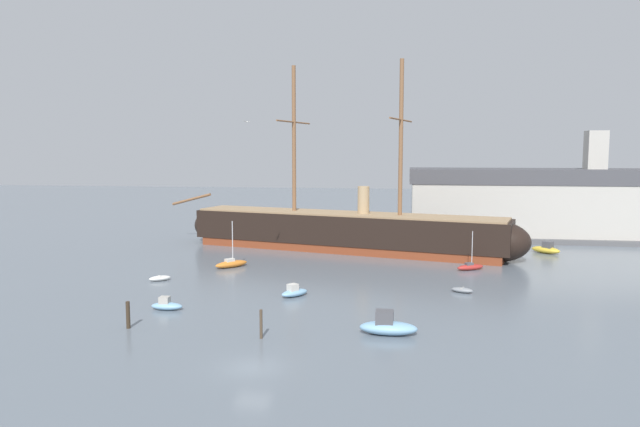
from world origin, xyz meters
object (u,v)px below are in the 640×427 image
sailboat_alongside_stern (470,267)px  motorboat_foreground_right (388,326)px  motorboat_far_right (546,249)px  seagull_in_flight (247,122)px  dinghy_mid_right (462,290)px  dinghy_mid_left (160,278)px  tall_ship (345,231)px  motorboat_near_centre (294,292)px  dockside_warehouse_right (550,204)px  motorboat_foreground_left (166,305)px  sailboat_alongside_bow (231,263)px  mooring_piling_left_pair (261,324)px  dinghy_distant_centre (354,235)px  mooring_piling_nearest (128,315)px

sailboat_alongside_stern → motorboat_foreground_right: bearing=-108.6°
motorboat_far_right → seagull_in_flight: seagull_in_flight is taller
dinghy_mid_right → motorboat_far_right: 30.39m
dinghy_mid_left → sailboat_alongside_stern: size_ratio=0.53×
tall_ship → sailboat_alongside_stern: bearing=-35.0°
motorboat_near_centre → motorboat_far_right: bearing=44.2°
dinghy_mid_left → dockside_warehouse_right: (52.84, 41.93, 5.73)m
motorboat_foreground_left → dockside_warehouse_right: dockside_warehouse_right is taller
sailboat_alongside_bow → motorboat_far_right: 46.38m
sailboat_alongside_stern → seagull_in_flight: size_ratio=3.97×
sailboat_alongside_bow → dinghy_mid_left: bearing=-123.6°
dinghy_mid_left → mooring_piling_left_pair: (17.00, -18.89, 0.90)m
dinghy_mid_left → seagull_in_flight: bearing=29.4°
sailboat_alongside_bow → dockside_warehouse_right: 57.66m
motorboat_near_centre → seagull_in_flight: size_ratio=2.63×
dockside_warehouse_right → sailboat_alongside_bow: bearing=-144.9°
motorboat_far_right → dinghy_distant_centre: motorboat_far_right is taller
tall_ship → mooring_piling_nearest: size_ratio=24.68×
mooring_piling_nearest → motorboat_foreground_right: bearing=4.1°
dockside_warehouse_right → motorboat_foreground_right: bearing=-113.8°
dockside_warehouse_right → dinghy_distant_centre: bearing=-174.5°
motorboat_near_centre → dinghy_mid_right: motorboat_near_centre is taller
motorboat_far_right → seagull_in_flight: size_ratio=3.56×
tall_ship → motorboat_far_right: tall_ship is taller
tall_ship → mooring_piling_nearest: (-14.12, -41.85, -1.85)m
dinghy_mid_left → dinghy_distant_centre: size_ratio=1.13×
tall_ship → motorboat_far_right: bearing=4.1°
mooring_piling_left_pair → dinghy_mid_left: bearing=132.0°
dinghy_mid_left → sailboat_alongside_stern: bearing=17.8°
motorboat_near_centre → sailboat_alongside_bow: bearing=128.7°
motorboat_foreground_right → motorboat_near_centre: (-10.11, 11.39, -0.23)m
motorboat_foreground_right → mooring_piling_left_pair: (-10.09, -2.55, 0.49)m
dinghy_mid_right → sailboat_alongside_bow: bearing=161.6°
motorboat_foreground_left → motorboat_near_centre: bearing=32.0°
tall_ship → seagull_in_flight: size_ratio=45.80×
motorboat_far_right → mooring_piling_nearest: (-43.90, -44.01, 0.53)m
motorboat_near_centre → motorboat_foreground_left: bearing=-148.0°
tall_ship → motorboat_far_right: size_ratio=12.87×
sailboat_alongside_bow → sailboat_alongside_stern: 30.81m
dinghy_mid_right → dockside_warehouse_right: (18.35, 42.55, 5.75)m
dinghy_mid_right → dinghy_distant_centre: dinghy_mid_right is taller
motorboat_foreground_left → sailboat_alongside_bow: (-0.01, 20.76, 0.06)m
dinghy_mid_right → mooring_piling_left_pair: bearing=-133.7°
dinghy_distant_centre → motorboat_near_centre: bearing=-92.8°
motorboat_near_centre → sailboat_alongside_stern: (19.59, 16.73, -0.05)m
motorboat_far_right → seagull_in_flight: (-39.68, -20.86, 17.97)m
dinghy_distant_centre → mooring_piling_nearest: mooring_piling_nearest is taller
dockside_warehouse_right → dinghy_mid_left: bearing=-141.6°
motorboat_foreground_left → dockside_warehouse_right: bearing=48.9°
motorboat_near_centre → mooring_piling_left_pair: (0.01, -13.94, 0.72)m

